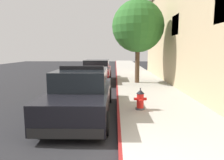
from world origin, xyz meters
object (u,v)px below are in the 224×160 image
at_px(fire_hydrant, 140,100).
at_px(street_tree, 138,26).
at_px(police_cruiser, 82,93).
at_px(parked_car_silver_ahead, 97,71).

relative_size(fire_hydrant, street_tree, 0.15).
bearing_deg(police_cruiser, street_tree, 67.81).
bearing_deg(fire_hydrant, street_tree, 85.01).
distance_m(police_cruiser, street_tree, 7.34).
height_order(police_cruiser, fire_hydrant, police_cruiser).
xyz_separation_m(parked_car_silver_ahead, fire_hydrant, (2.17, -7.54, -0.23)).
height_order(police_cruiser, street_tree, street_tree).
relative_size(parked_car_silver_ahead, fire_hydrant, 6.37).
distance_m(parked_car_silver_ahead, street_tree, 4.23).
xyz_separation_m(fire_hydrant, street_tree, (0.54, 6.14, 3.17)).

